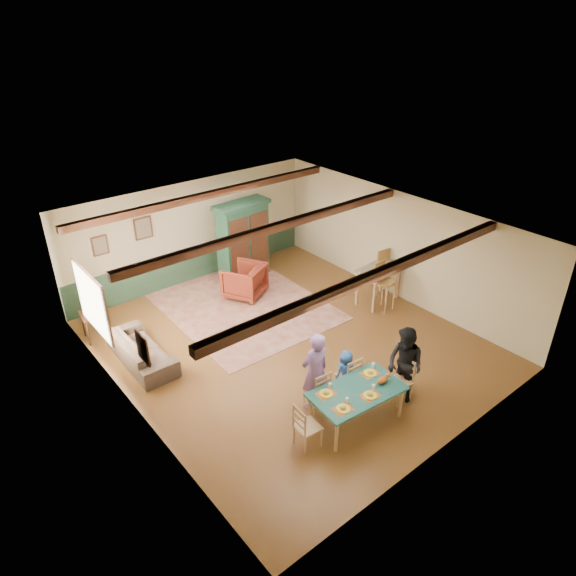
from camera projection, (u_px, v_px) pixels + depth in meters
floor at (288, 343)px, 11.29m from camera, size 8.00×8.00×0.00m
wall_back at (192, 232)px, 13.37m from camera, size 7.00×0.02×2.70m
wall_left at (129, 352)px, 8.71m from camera, size 0.02×8.00×2.70m
wall_right at (399, 246)px, 12.58m from camera, size 0.02×8.00×2.70m
ceiling at (288, 229)px, 10.00m from camera, size 7.00×8.00×0.02m
wainscot_back at (195, 263)px, 13.78m from camera, size 6.95×0.03×0.90m
ceiling_beam_front at (376, 275)px, 8.48m from camera, size 6.95×0.16×0.16m
ceiling_beam_mid at (276, 227)px, 10.31m from camera, size 6.95×0.16×0.16m
ceiling_beam_back at (208, 195)px, 12.08m from camera, size 6.95×0.16×0.16m
window_left at (91, 302)px, 9.78m from camera, size 0.06×1.60×1.30m
picture_left_wall at (143, 348)px, 8.12m from camera, size 0.04×0.42×0.52m
picture_back_a at (143, 228)px, 12.41m from camera, size 0.45×0.04×0.55m
picture_back_b at (100, 246)px, 11.87m from camera, size 0.38×0.04×0.48m
dining_table at (356, 406)px, 9.01m from camera, size 1.72×1.05×0.68m
dining_chair_far_left at (317, 389)px, 9.26m from camera, size 0.42×0.43×0.87m
dining_chair_far_right at (348, 375)px, 9.62m from camera, size 0.42×0.43×0.87m
dining_chair_end_left at (308, 426)px, 8.45m from camera, size 0.43×0.42×0.87m
dining_chair_end_right at (399, 380)px, 9.48m from camera, size 0.43×0.42×0.87m
person_man at (315, 371)px, 9.15m from camera, size 0.60×0.43×1.57m
person_woman at (405, 365)px, 9.37m from camera, size 0.63×0.78×1.50m
person_child at (346, 372)px, 9.66m from camera, size 0.47×0.33×0.92m
cat at (383, 379)px, 8.99m from camera, size 0.34×0.16×0.16m
place_setting_near_left at (343, 407)px, 8.41m from camera, size 0.39×0.30×0.11m
place_setting_near_center at (370, 393)px, 8.70m from camera, size 0.39×0.30×0.11m
place_setting_far_left at (326, 392)px, 8.74m from camera, size 0.39×0.30×0.11m
place_setting_far_right at (370, 371)px, 9.23m from camera, size 0.39×0.30×0.11m
area_rug at (245, 306)px, 12.67m from camera, size 3.56×4.20×0.01m
armoire at (243, 241)px, 13.57m from camera, size 1.54×0.70×2.13m
armchair at (244, 280)px, 12.97m from camera, size 1.25×1.26×0.86m
sofa at (141, 350)px, 10.57m from camera, size 0.80×1.99×0.58m
end_table at (96, 325)px, 11.33m from camera, size 0.58×0.58×0.65m
table_lamp at (90, 301)px, 11.03m from camera, size 0.34×0.34×0.59m
counter_table at (378, 285)px, 12.68m from camera, size 1.19×0.76×0.95m
bar_stool_left at (385, 287)px, 12.27m from camera, size 0.49×0.53×1.23m
bar_stool_right at (388, 275)px, 12.80m from camera, size 0.48×0.52×1.24m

